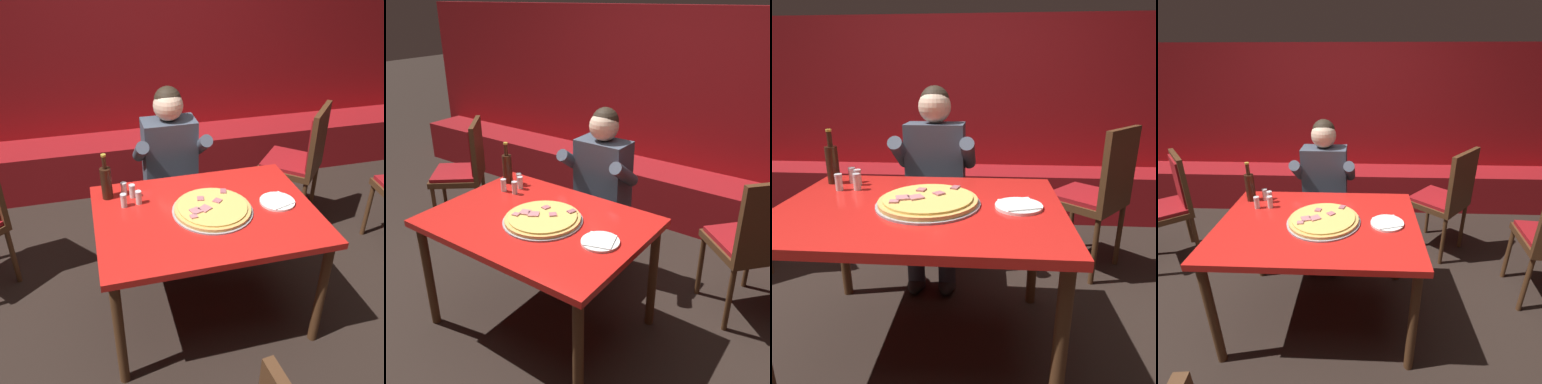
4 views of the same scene
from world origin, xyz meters
TOP-DOWN VIEW (x-y plane):
  - ground_plane at (0.00, 0.00)m, footprint 24.00×24.00m
  - booth_wall_panel at (0.00, 2.18)m, footprint 6.80×0.16m
  - booth_bench at (0.00, 1.86)m, footprint 6.46×0.48m
  - main_dining_table at (0.00, 0.00)m, footprint 1.28×0.93m
  - pizza at (0.04, 0.00)m, footprint 0.47×0.47m
  - plate_white_paper at (0.44, -0.01)m, footprint 0.21×0.21m
  - beer_bottle at (-0.54, 0.31)m, footprint 0.07×0.07m
  - shaker_parmesan at (-0.44, 0.31)m, footprint 0.04×0.04m
  - shaker_black_pepper at (-0.39, 0.27)m, footprint 0.04×0.04m
  - shaker_red_pepper_flakes at (-0.45, 0.18)m, footprint 0.04×0.04m
  - shaker_oregano at (-0.36, 0.19)m, footprint 0.04×0.04m
  - diner_seated_blue_shirt at (-0.05, 0.71)m, footprint 0.53×0.53m
  - dining_chair_far_left at (1.05, 0.84)m, footprint 0.62×0.62m
  - dining_chair_far_right at (-1.43, 0.66)m, footprint 0.62×0.62m

SIDE VIEW (x-z plane):
  - ground_plane at x=0.00m, z-range 0.00..0.00m
  - booth_bench at x=0.00m, z-range 0.00..0.46m
  - dining_chair_far_right at x=-1.43m, z-range 0.08..1.06m
  - dining_chair_far_left at x=1.05m, z-range 0.09..1.11m
  - main_dining_table at x=0.00m, z-range 0.30..1.07m
  - diner_seated_blue_shirt at x=-0.05m, z-range 0.07..1.34m
  - plate_white_paper at x=0.44m, z-range 0.77..0.79m
  - pizza at x=0.04m, z-range 0.76..0.81m
  - shaker_parmesan at x=-0.44m, z-range 0.77..0.85m
  - shaker_black_pepper at x=-0.39m, z-range 0.77..0.85m
  - shaker_red_pepper_flakes at x=-0.45m, z-range 0.77..0.85m
  - shaker_oregano at x=-0.36m, z-range 0.77..0.85m
  - beer_bottle at x=-0.54m, z-range 0.73..1.03m
  - booth_wall_panel at x=0.00m, z-range 0.00..1.90m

